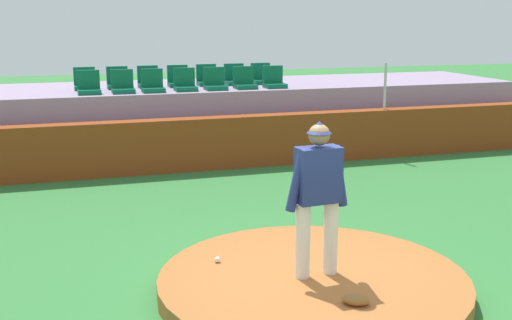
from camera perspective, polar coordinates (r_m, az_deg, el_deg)
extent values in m
plane|color=#307335|center=(7.86, 5.01, -11.57)|extent=(60.00, 60.00, 0.00)
cylinder|color=#A5602E|center=(7.82, 5.03, -10.82)|extent=(3.66, 3.66, 0.22)
cylinder|color=white|center=(7.55, 4.14, -7.11)|extent=(0.17, 0.17, 0.89)
cylinder|color=white|center=(7.71, 6.58, -6.75)|extent=(0.17, 0.17, 0.89)
cube|color=navy|center=(7.41, 5.50, -1.31)|extent=(0.53, 0.31, 0.65)
cylinder|color=navy|center=(7.30, 3.63, -1.79)|extent=(0.28, 0.14, 0.73)
cylinder|color=navy|center=(7.54, 7.29, -1.41)|extent=(0.25, 0.13, 0.73)
sphere|color=#8C6647|center=(7.31, 5.57, 2.23)|extent=(0.25, 0.25, 0.25)
cone|color=navy|center=(7.29, 5.59, 2.90)|extent=(0.31, 0.31, 0.14)
sphere|color=white|center=(8.12, -3.41, -8.74)|extent=(0.07, 0.07, 0.07)
ellipsoid|color=brown|center=(7.08, 8.77, -12.05)|extent=(0.36, 0.33, 0.11)
cube|color=maroon|center=(13.70, -5.24, 1.41)|extent=(17.99, 0.40, 1.10)
cylinder|color=silver|center=(15.04, 11.30, 6.39)|extent=(0.06, 0.06, 1.05)
cube|color=#98809F|center=(15.79, -6.93, 3.72)|extent=(16.70, 3.22, 1.56)
cube|color=#0B5D3B|center=(14.33, -14.47, 5.83)|extent=(0.48, 0.44, 0.10)
cube|color=#0B5D3B|center=(14.49, -14.56, 6.89)|extent=(0.48, 0.08, 0.40)
cube|color=#0B5D3B|center=(14.37, -11.61, 5.99)|extent=(0.48, 0.44, 0.10)
cube|color=#0B5D3B|center=(14.52, -11.72, 7.04)|extent=(0.48, 0.08, 0.40)
cube|color=#0B5D3B|center=(14.42, -9.03, 6.11)|extent=(0.48, 0.44, 0.10)
cube|color=#0B5D3B|center=(14.57, -9.17, 7.17)|extent=(0.48, 0.08, 0.40)
cube|color=#0B5D3B|center=(14.57, -6.20, 6.26)|extent=(0.48, 0.44, 0.10)
cube|color=#0B5D3B|center=(14.72, -6.36, 7.30)|extent=(0.48, 0.08, 0.40)
cube|color=#0B5D3B|center=(14.71, -3.57, 6.38)|extent=(0.48, 0.44, 0.10)
cube|color=#0B5D3B|center=(14.86, -3.74, 7.41)|extent=(0.48, 0.08, 0.40)
cube|color=#0B5D3B|center=(14.91, -0.94, 6.48)|extent=(0.48, 0.44, 0.10)
cube|color=#0B5D3B|center=(15.05, -1.13, 7.50)|extent=(0.48, 0.08, 0.40)
cube|color=#0B5D3B|center=(15.10, 1.68, 6.56)|extent=(0.48, 0.44, 0.10)
cube|color=#0B5D3B|center=(15.25, 1.47, 7.56)|extent=(0.48, 0.08, 0.40)
cube|color=#0B5D3B|center=(15.19, -14.79, 6.18)|extent=(0.48, 0.44, 0.10)
cube|color=#0B5D3B|center=(15.35, -14.88, 7.18)|extent=(0.48, 0.08, 0.40)
cube|color=#0B5D3B|center=(15.22, -12.03, 6.34)|extent=(0.48, 0.44, 0.10)
cube|color=#0B5D3B|center=(15.38, -12.14, 7.33)|extent=(0.48, 0.08, 0.40)
cube|color=#0B5D3B|center=(15.33, -9.40, 6.49)|extent=(0.48, 0.44, 0.10)
cube|color=#0B5D3B|center=(15.48, -9.52, 7.47)|extent=(0.48, 0.08, 0.40)
cube|color=#0B5D3B|center=(15.41, -6.79, 6.60)|extent=(0.48, 0.44, 0.10)
cube|color=#0B5D3B|center=(15.56, -6.94, 7.58)|extent=(0.48, 0.08, 0.40)
cube|color=#0B5D3B|center=(15.60, -4.25, 6.73)|extent=(0.48, 0.44, 0.10)
cube|color=#0B5D3B|center=(15.75, -4.42, 7.70)|extent=(0.48, 0.08, 0.40)
cube|color=#0B5D3B|center=(15.76, -1.79, 6.82)|extent=(0.48, 0.44, 0.10)
cube|color=#0B5D3B|center=(15.90, -1.97, 7.78)|extent=(0.48, 0.08, 0.40)
cube|color=#0B5D3B|center=(15.96, 0.57, 6.90)|extent=(0.48, 0.44, 0.10)
cube|color=#0B5D3B|center=(16.11, 0.37, 7.85)|extent=(0.48, 0.08, 0.40)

